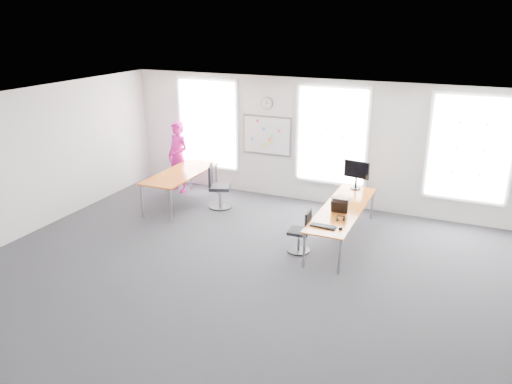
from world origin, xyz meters
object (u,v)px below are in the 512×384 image
at_px(headphones, 340,218).
at_px(monitor, 356,172).
at_px(desk_right, 343,210).
at_px(person, 178,157).
at_px(keyboard, 323,226).
at_px(chair_left, 217,189).
at_px(chair_right, 301,234).
at_px(desk_left, 181,175).

distance_m(headphones, monitor, 1.93).
relative_size(desk_right, person, 1.59).
distance_m(keyboard, monitor, 2.36).
distance_m(chair_left, monitor, 3.28).
xyz_separation_m(desk_right, chair_right, (-0.58, -0.82, -0.29)).
xyz_separation_m(chair_left, person, (-1.48, 0.66, 0.46)).
distance_m(desk_left, monitor, 4.13).
height_order(desk_right, chair_right, chair_right).
bearing_deg(monitor, person, -170.28).
height_order(chair_left, headphones, chair_left).
relative_size(chair_right, person, 0.47).
height_order(desk_right, keyboard, keyboard).
xyz_separation_m(keyboard, headphones, (0.21, 0.43, 0.03)).
height_order(chair_left, person, person).
relative_size(desk_left, chair_left, 2.14).
height_order(desk_right, headphones, headphones).
xyz_separation_m(chair_left, monitor, (3.16, 0.60, 0.64)).
distance_m(chair_right, headphones, 0.82).
relative_size(desk_left, chair_right, 2.61).
xyz_separation_m(desk_left, chair_right, (3.49, -1.27, -0.37)).
height_order(chair_right, person, person).
bearing_deg(chair_left, desk_left, 80.33).
bearing_deg(keyboard, person, 159.44).
distance_m(desk_left, person, 1.05).
bearing_deg(person, desk_right, 3.38).
relative_size(desk_right, chair_left, 2.80).
bearing_deg(desk_right, person, 164.51).
bearing_deg(desk_left, headphones, -14.73).
relative_size(chair_right, headphones, 5.00).
bearing_deg(chair_left, monitor, -100.86).
bearing_deg(chair_right, person, -120.75).
relative_size(desk_right, desk_left, 1.31).
distance_m(person, headphones, 5.18).
relative_size(desk_left, person, 1.22).
bearing_deg(desk_left, monitor, 11.09).
height_order(desk_right, person, person).
distance_m(desk_right, person, 4.86).
bearing_deg(desk_right, monitor, 91.71).
distance_m(chair_right, person, 4.64).
bearing_deg(monitor, chair_left, -158.74).
height_order(desk_right, monitor, monitor).
relative_size(headphones, monitor, 0.26).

